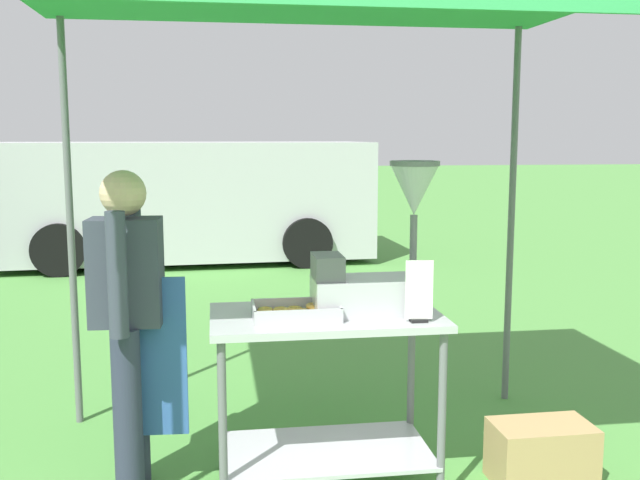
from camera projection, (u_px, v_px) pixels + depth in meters
ground_plane at (274, 287)px, 8.54m from camera, size 70.00×70.00×0.00m
stall_canopy at (323, 3)px, 3.46m from camera, size 2.99×1.97×2.51m
donut_cart at (326, 366)px, 3.61m from camera, size 1.14×0.65×0.90m
donut_tray at (296, 313)px, 3.49m from camera, size 0.42×0.27×0.07m
donut_fryer at (380, 260)px, 3.56m from camera, size 0.62×0.28×0.75m
menu_sign at (419, 295)px, 3.40m from camera, size 0.13×0.05×0.30m
vendor at (129, 315)px, 3.52m from camera, size 0.46×0.53×1.61m
supply_crate at (541, 453)px, 3.70m from camera, size 0.51×0.31×0.31m
van_silver at (184, 199)px, 10.32m from camera, size 5.26×2.27×1.69m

